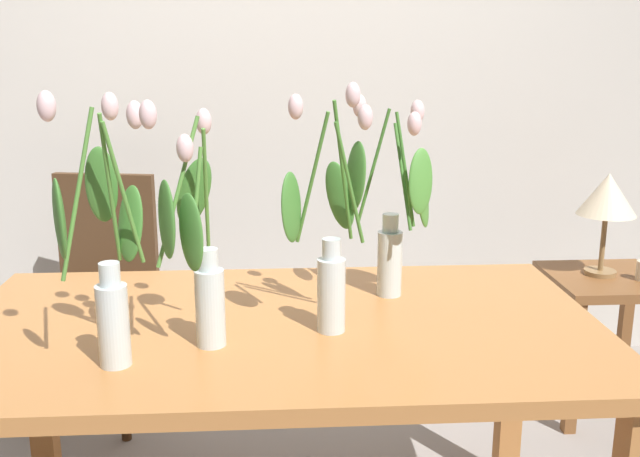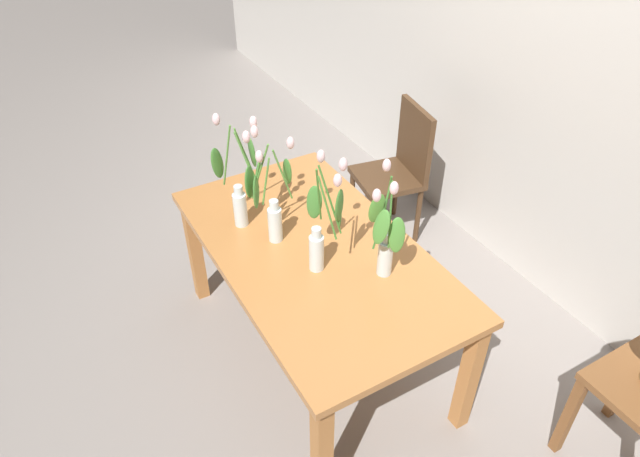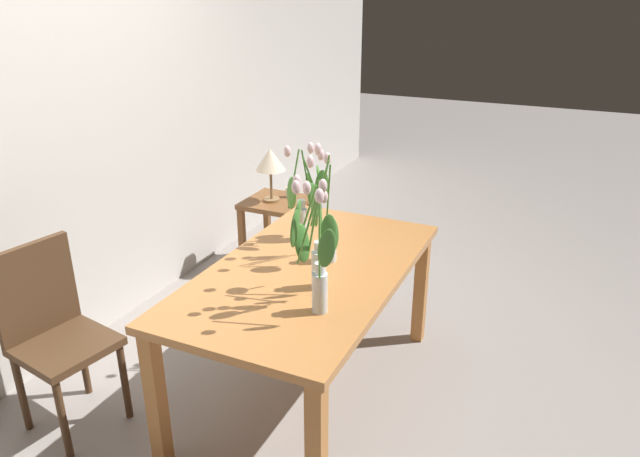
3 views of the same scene
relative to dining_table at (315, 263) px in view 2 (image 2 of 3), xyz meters
name	(u,v)px [view 2 (image 2 of 3)]	position (x,y,z in m)	size (l,w,h in m)	color
ground_plane	(316,350)	(0.00, 0.00, -0.65)	(18.00, 18.00, 0.00)	gray
room_wall_rear	(568,66)	(0.00, 1.51, 0.70)	(9.00, 0.10, 2.70)	beige
dining_table	(315,263)	(0.00, 0.00, 0.00)	(1.60, 0.90, 0.74)	#B7753D
tulip_vase_0	(271,203)	(-0.18, -0.14, 0.30)	(0.16, 0.24, 0.56)	silver
tulip_vase_1	(323,229)	(0.13, -0.03, 0.31)	(0.23, 0.17, 0.59)	silver
tulip_vase_2	(385,239)	(0.31, 0.17, 0.30)	(0.25, 0.17, 0.55)	silver
tulip_vase_3	(241,186)	(-0.36, -0.21, 0.31)	(0.18, 0.25, 0.59)	silver
dining_chair	(398,166)	(-0.69, 1.02, -0.12)	(0.46, 0.46, 0.93)	#4C331E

